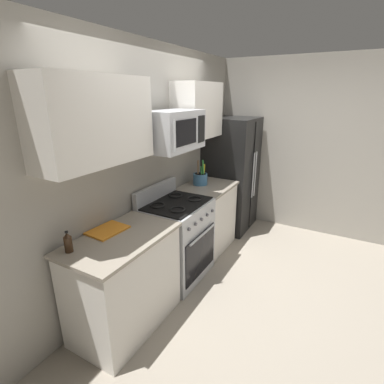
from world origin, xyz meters
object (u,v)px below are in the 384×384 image
at_px(cutting_board, 108,230).
at_px(range_oven, 177,239).
at_px(microwave, 173,130).
at_px(refrigerator, 231,175).
at_px(utensil_crock, 200,178).
at_px(bottle_soy, 68,243).

bearing_deg(cutting_board, range_oven, -11.81).
distance_m(range_oven, microwave, 1.24).
distance_m(refrigerator, microwave, 1.80).
height_order(utensil_crock, cutting_board, utensil_crock).
xyz_separation_m(refrigerator, microwave, (-1.59, 0.04, 0.85)).
relative_size(range_oven, utensil_crock, 3.17).
height_order(utensil_crock, bottle_soy, utensil_crock).
xyz_separation_m(refrigerator, cutting_board, (-2.46, 0.20, 0.05)).
bearing_deg(microwave, range_oven, -89.92).
relative_size(range_oven, bottle_soy, 6.20).
xyz_separation_m(range_oven, utensil_crock, (0.78, 0.10, 0.52)).
bearing_deg(utensil_crock, cutting_board, 177.35).
bearing_deg(range_oven, cutting_board, 168.19).
distance_m(range_oven, cutting_board, 0.99).
bearing_deg(refrigerator, range_oven, 179.38).
distance_m(microwave, bottle_soy, 1.48).
distance_m(refrigerator, cutting_board, 2.47).
relative_size(microwave, cutting_board, 2.14).
xyz_separation_m(microwave, bottle_soy, (-1.27, 0.15, -0.73)).
relative_size(range_oven, cutting_board, 3.29).
xyz_separation_m(refrigerator, bottle_soy, (-2.87, 0.20, 0.12)).
height_order(range_oven, refrigerator, refrigerator).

